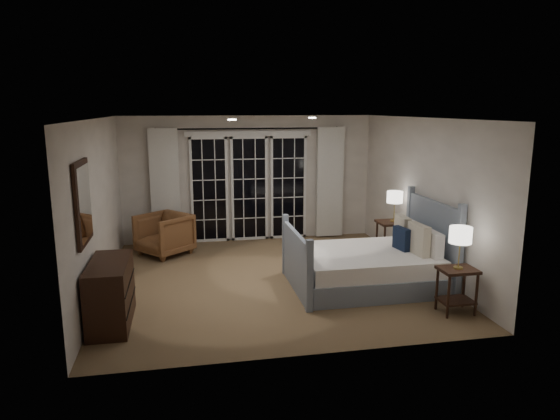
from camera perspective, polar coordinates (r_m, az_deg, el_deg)
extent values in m
plane|color=brown|center=(7.94, -1.08, -7.90)|extent=(5.00, 5.00, 0.00)
plane|color=white|center=(7.48, -1.15, 10.45)|extent=(5.00, 5.00, 0.00)
cube|color=silver|center=(7.60, -20.02, 0.28)|extent=(0.02, 5.00, 2.50)
cube|color=silver|center=(8.40, 15.95, 1.56)|extent=(0.02, 5.00, 2.50)
cube|color=silver|center=(10.05, -3.56, 3.59)|extent=(5.00, 0.02, 2.50)
cube|color=silver|center=(5.23, 3.59, -3.99)|extent=(5.00, 0.02, 2.50)
cube|color=black|center=(9.98, -8.08, 2.28)|extent=(0.66, 0.02, 2.02)
cube|color=black|center=(10.05, -3.52, 2.44)|extent=(0.66, 0.02, 2.02)
cube|color=black|center=(10.18, 0.95, 2.58)|extent=(0.66, 0.02, 2.02)
cube|color=white|center=(9.92, -3.59, 8.71)|extent=(2.50, 0.04, 0.10)
cylinder|color=black|center=(9.86, -3.55, 9.27)|extent=(3.50, 0.03, 0.03)
cube|color=silver|center=(9.87, -13.01, 2.58)|extent=(0.55, 0.10, 2.25)
cube|color=silver|center=(10.29, 5.70, 3.18)|extent=(0.55, 0.10, 2.25)
cylinder|color=white|center=(8.24, 3.71, 10.47)|extent=(0.12, 0.12, 0.01)
cylinder|color=white|center=(7.00, -5.50, 10.24)|extent=(0.12, 0.12, 0.01)
cube|color=slate|center=(7.72, 9.65, -7.48)|extent=(2.01, 1.57, 0.29)
cube|color=white|center=(7.64, 9.71, -5.57)|extent=(1.95, 1.51, 0.25)
cube|color=slate|center=(8.01, 16.94, -3.46)|extent=(0.06, 1.57, 1.28)
cube|color=slate|center=(7.33, 1.85, -5.93)|extent=(0.06, 1.57, 0.88)
cube|color=white|center=(7.62, 16.76, -3.57)|extent=(0.14, 0.60, 0.36)
cube|color=white|center=(8.18, 14.70, -2.44)|extent=(0.14, 0.60, 0.36)
cube|color=beige|center=(7.58, 15.57, -3.25)|extent=(0.16, 0.46, 0.45)
cube|color=beige|center=(8.06, 13.81, -2.26)|extent=(0.16, 0.46, 0.45)
cube|color=#131E35|center=(7.77, 13.71, -3.19)|extent=(0.15, 0.35, 0.34)
cube|color=#311D10|center=(6.91, 19.67, -6.46)|extent=(0.47, 0.37, 0.04)
cube|color=#311D10|center=(7.05, 19.44, -9.72)|extent=(0.43, 0.34, 0.03)
cylinder|color=#311D10|center=(6.79, 18.69, -9.39)|extent=(0.04, 0.04, 0.58)
cylinder|color=#311D10|center=(6.99, 21.53, -9.00)|extent=(0.04, 0.04, 0.58)
cylinder|color=#311D10|center=(7.03, 17.49, -8.58)|extent=(0.04, 0.04, 0.58)
cylinder|color=#311D10|center=(7.22, 20.26, -8.23)|extent=(0.04, 0.04, 0.58)
cube|color=#311D10|center=(8.91, 12.86, -1.39)|extent=(0.55, 0.44, 0.04)
cube|color=#311D10|center=(9.03, 12.72, -4.44)|extent=(0.50, 0.39, 0.03)
cylinder|color=#311D10|center=(8.75, 11.83, -3.95)|extent=(0.04, 0.04, 0.68)
cylinder|color=#311D10|center=(8.94, 14.56, -3.76)|extent=(0.04, 0.04, 0.68)
cylinder|color=#311D10|center=(9.06, 10.98, -3.38)|extent=(0.04, 0.04, 0.68)
cylinder|color=#311D10|center=(9.24, 13.64, -3.20)|extent=(0.04, 0.04, 0.68)
cylinder|color=tan|center=(6.90, 19.69, -6.23)|extent=(0.12, 0.12, 0.02)
cylinder|color=tan|center=(6.85, 19.79, -4.86)|extent=(0.02, 0.02, 0.32)
cylinder|color=white|center=(6.79, 19.94, -2.70)|extent=(0.29, 0.29, 0.21)
cylinder|color=tan|center=(8.91, 12.87, -1.20)|extent=(0.12, 0.12, 0.02)
cylinder|color=tan|center=(8.87, 12.92, -0.17)|extent=(0.02, 0.02, 0.31)
cylinder|color=white|center=(8.82, 12.99, 1.45)|extent=(0.27, 0.27, 0.20)
imported|color=brown|center=(9.36, -13.10, -2.72)|extent=(1.17, 1.16, 0.76)
cube|color=#311D10|center=(6.60, -18.80, -8.99)|extent=(0.47, 1.13, 0.80)
cube|color=black|center=(6.62, -16.64, -10.06)|extent=(0.01, 1.11, 0.01)
cube|color=black|center=(6.53, -16.77, -7.90)|extent=(0.01, 1.11, 0.01)
cube|color=#311D10|center=(6.34, -21.63, 0.77)|extent=(0.04, 0.85, 1.00)
cube|color=white|center=(6.34, -21.40, 0.78)|extent=(0.01, 0.73, 0.88)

